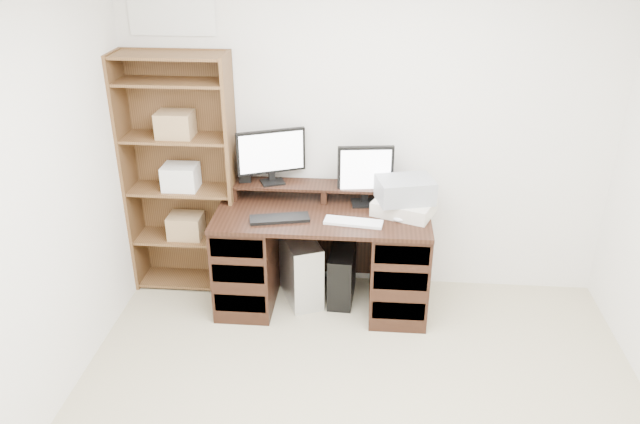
# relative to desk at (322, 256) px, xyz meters

# --- Properties ---
(room) EXTENTS (3.54, 4.04, 2.54)m
(room) POSITION_rel_desk_xyz_m (0.30, -1.64, 0.86)
(room) COLOR #B8AD8A
(room) RESTS_ON ground
(desk) EXTENTS (1.50, 0.70, 0.75)m
(desk) POSITION_rel_desk_xyz_m (0.00, 0.00, 0.00)
(desk) COLOR black
(desk) RESTS_ON ground
(riser_shelf) EXTENTS (1.40, 0.22, 0.12)m
(riser_shelf) POSITION_rel_desk_xyz_m (-0.00, 0.21, 0.45)
(riser_shelf) COLOR black
(riser_shelf) RESTS_ON desk
(monitor_wide) EXTENTS (0.47, 0.22, 0.39)m
(monitor_wide) POSITION_rel_desk_xyz_m (-0.39, 0.22, 0.70)
(monitor_wide) COLOR black
(monitor_wide) RESTS_ON riser_shelf
(monitor_small) EXTENTS (0.40, 0.17, 0.43)m
(monitor_small) POSITION_rel_desk_xyz_m (0.29, 0.17, 0.60)
(monitor_small) COLOR black
(monitor_small) RESTS_ON desk
(speaker) EXTENTS (0.10, 0.10, 0.21)m
(speaker) POSITION_rel_desk_xyz_m (-0.59, 0.23, 0.59)
(speaker) COLOR black
(speaker) RESTS_ON riser_shelf
(keyboard_black) EXTENTS (0.42, 0.22, 0.02)m
(keyboard_black) POSITION_rel_desk_xyz_m (-0.28, -0.15, 0.37)
(keyboard_black) COLOR black
(keyboard_black) RESTS_ON desk
(keyboard_white) EXTENTS (0.41, 0.17, 0.02)m
(keyboard_white) POSITION_rel_desk_xyz_m (0.22, -0.16, 0.37)
(keyboard_white) COLOR white
(keyboard_white) RESTS_ON desk
(mouse) EXTENTS (0.10, 0.09, 0.04)m
(mouse) POSITION_rel_desk_xyz_m (0.53, -0.11, 0.38)
(mouse) COLOR silver
(mouse) RESTS_ON desk
(printer) EXTENTS (0.47, 0.42, 0.10)m
(printer) POSITION_rel_desk_xyz_m (0.56, 0.02, 0.41)
(printer) COLOR beige
(printer) RESTS_ON desk
(basket) EXTENTS (0.43, 0.35, 0.16)m
(basket) POSITION_rel_desk_xyz_m (0.56, 0.02, 0.54)
(basket) COLOR gray
(basket) RESTS_ON printer
(tower_silver) EXTENTS (0.40, 0.55, 0.50)m
(tower_silver) POSITION_rel_desk_xyz_m (-0.17, 0.07, -0.14)
(tower_silver) COLOR silver
(tower_silver) RESTS_ON ground
(tower_black) EXTENTS (0.20, 0.42, 0.41)m
(tower_black) POSITION_rel_desk_xyz_m (0.14, 0.07, -0.19)
(tower_black) COLOR black
(tower_black) RESTS_ON ground
(bookshelf) EXTENTS (0.80, 0.30, 1.80)m
(bookshelf) POSITION_rel_desk_xyz_m (-1.05, 0.21, 0.53)
(bookshelf) COLOR brown
(bookshelf) RESTS_ON ground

